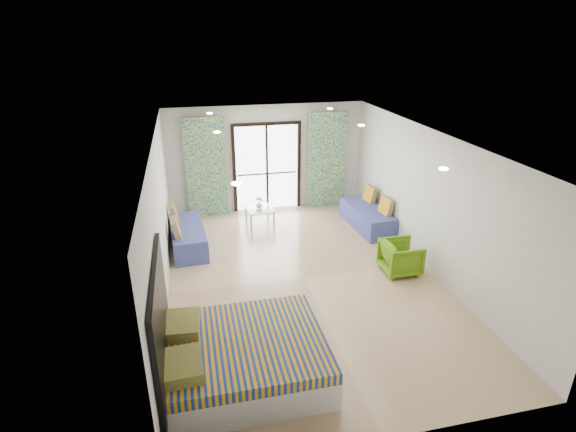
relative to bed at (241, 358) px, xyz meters
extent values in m
cube|color=black|center=(1.48, 6.07, 1.92)|extent=(1.76, 0.08, 0.08)
cube|color=black|center=(0.64, 6.07, 0.78)|extent=(0.08, 0.08, 2.20)
cube|color=black|center=(2.32, 6.07, 0.78)|extent=(0.08, 0.08, 2.20)
cube|color=black|center=(1.48, 6.07, 0.78)|extent=(0.05, 0.06, 2.20)
cube|color=#595451|center=(1.48, 6.09, 0.63)|extent=(1.52, 0.03, 0.04)
cube|color=silver|center=(-0.07, 5.93, 0.93)|extent=(1.00, 0.10, 2.50)
cube|color=silver|center=(3.03, 5.93, 0.93)|extent=(1.00, 0.10, 2.50)
cylinder|color=#FFE0B2|center=(0.08, 0.36, 2.35)|extent=(0.12, 0.12, 0.02)
cylinder|color=#FFE0B2|center=(2.88, 0.36, 2.35)|extent=(0.12, 0.12, 0.02)
cylinder|color=#FFE0B2|center=(0.08, 3.36, 2.35)|extent=(0.12, 0.12, 0.02)
cylinder|color=#FFE0B2|center=(2.88, 3.36, 2.35)|extent=(0.12, 0.12, 0.02)
cylinder|color=#FFE0B2|center=(0.08, 5.36, 2.35)|extent=(0.12, 0.12, 0.02)
cylinder|color=#FFE0B2|center=(2.88, 5.36, 2.35)|extent=(0.12, 0.12, 0.02)
cube|color=black|center=(-0.98, 0.00, 0.73)|extent=(0.06, 2.10, 1.50)
cube|color=silver|center=(-0.99, 1.25, 0.73)|extent=(0.02, 0.10, 0.10)
cube|color=silver|center=(0.03, 0.00, -0.10)|extent=(2.20, 1.76, 0.44)
cube|color=navy|center=(0.03, 0.00, 0.20)|extent=(2.17, 1.79, 0.16)
cube|color=#155F41|center=(-0.76, -0.42, 0.36)|extent=(0.53, 0.63, 0.15)
cube|color=#155F41|center=(-0.76, 0.42, 0.36)|extent=(0.54, 0.64, 0.15)
cube|color=#3C4590|center=(-0.62, 4.19, -0.12)|extent=(0.80, 1.81, 0.39)
cube|color=#3C4590|center=(-0.62, 4.19, 0.13)|extent=(0.78, 1.78, 0.10)
cube|color=navy|center=(-0.84, 3.76, 0.35)|extent=(0.22, 0.46, 0.41)
cube|color=navy|center=(-0.89, 4.59, 0.35)|extent=(0.22, 0.46, 0.41)
cube|color=#3C4590|center=(3.58, 4.34, -0.12)|extent=(0.81, 1.81, 0.39)
cube|color=#3C4590|center=(3.58, 4.34, 0.12)|extent=(0.79, 1.77, 0.10)
cube|color=navy|center=(3.85, 3.95, 0.35)|extent=(0.23, 0.45, 0.41)
cube|color=navy|center=(3.80, 4.77, 0.35)|extent=(0.23, 0.45, 0.41)
cylinder|color=silver|center=(0.84, 4.75, -0.11)|extent=(0.05, 0.05, 0.41)
cylinder|color=silver|center=(1.39, 4.79, -0.11)|extent=(0.05, 0.05, 0.41)
cylinder|color=silver|center=(0.80, 5.30, -0.11)|extent=(0.05, 0.05, 0.41)
cylinder|color=silver|center=(1.35, 5.34, -0.11)|extent=(0.05, 0.05, 0.41)
cube|color=#8CA59E|center=(1.10, 5.04, 0.09)|extent=(0.68, 0.68, 0.02)
sphere|color=white|center=(1.15, 5.05, 0.32)|extent=(0.07, 0.07, 0.07)
sphere|color=white|center=(1.09, 5.09, 0.34)|extent=(0.07, 0.07, 0.07)
sphere|color=white|center=(1.05, 5.04, 0.36)|extent=(0.07, 0.07, 0.07)
sphere|color=white|center=(1.10, 4.99, 0.38)|extent=(0.07, 0.07, 0.07)
imported|color=white|center=(1.10, 5.09, 0.18)|extent=(0.21, 0.21, 0.16)
imported|color=#588D12|center=(3.38, 2.17, 0.04)|extent=(0.65, 0.69, 0.71)
camera|label=1|loc=(-0.46, -4.85, 4.11)|focal=28.00mm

